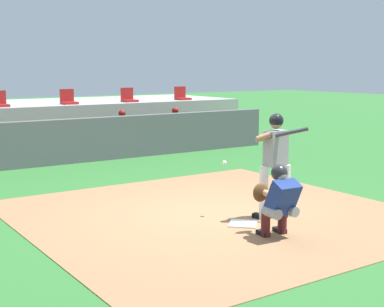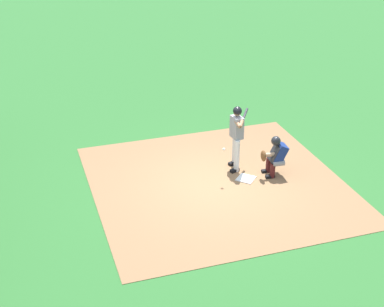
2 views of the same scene
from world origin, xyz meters
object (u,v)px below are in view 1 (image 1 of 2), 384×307
Objects in this scene: dugout_player_1 at (124,131)px; stadium_seat_4 at (129,98)px; home_plate at (243,224)px; stadium_seat_5 at (182,96)px; batter_at_plate at (275,159)px; stadium_seat_3 at (68,100)px; dugout_player_2 at (177,127)px; catcher_crouched at (278,198)px.

dugout_player_1 is 2.53m from stadium_seat_4.
stadium_seat_5 is (5.42, 10.18, 1.51)m from home_plate.
batter_at_plate is at bearing -104.14° from stadium_seat_4.
stadium_seat_3 and stadium_seat_4 have the same top height.
dugout_player_2 is 2.67m from stadium_seat_5.
dugout_player_1 is at bearing -149.08° from stadium_seat_5.
home_plate is at bearing -96.08° from stadium_seat_3.
dugout_player_1 is at bearing 76.07° from home_plate.
home_plate is at bearing -118.02° from stadium_seat_5.
stadium_seat_4 is at bearing 73.56° from catcher_crouched.
stadium_seat_3 reaches higher than batter_at_plate.
stadium_seat_3 reaches higher than dugout_player_2.
stadium_seat_3 and stadium_seat_5 have the same top height.
stadium_seat_3 is 1.00× the size of stadium_seat_5.
stadium_seat_3 is (-2.84, 2.03, 0.86)m from dugout_player_2.
home_plate is 0.92× the size of stadium_seat_3.
stadium_seat_4 is (2.17, 0.00, 0.00)m from stadium_seat_3.
catcher_crouched is at bearing -113.63° from dugout_player_2.
home_plate is 0.24× the size of batter_at_plate.
dugout_player_1 is 1.00× the size of dugout_player_2.
catcher_crouched is at bearing -106.44° from stadium_seat_4.
home_plate is 0.92× the size of stadium_seat_4.
catcher_crouched is 11.07m from stadium_seat_3.
batter_at_plate is at bearing 50.41° from catcher_crouched.
batter_at_plate reaches higher than catcher_crouched.
catcher_crouched reaches higher than home_plate.
dugout_player_2 is 3.60m from stadium_seat_3.
stadium_seat_4 reaches higher than home_plate.
stadium_seat_3 is at bearing 87.78° from batter_at_plate.
batter_at_plate is 10.18m from stadium_seat_3.
batter_at_plate is 8.75m from dugout_player_2.
stadium_seat_3 is at bearing 114.72° from dugout_player_1.
dugout_player_1 reaches higher than catcher_crouched.
stadium_seat_5 is (2.17, 0.00, 0.00)m from stadium_seat_4.
stadium_seat_4 reaches higher than batter_at_plate.
stadium_seat_5 is at bearing 65.05° from batter_at_plate.
home_plate is 0.24× the size of catcher_crouched.
catcher_crouched is 11.49m from stadium_seat_4.
stadium_seat_5 is (4.73, 10.16, 0.50)m from batter_at_plate.
stadium_seat_5 is (3.40, 2.03, 0.86)m from dugout_player_1.
home_plate is 10.79m from stadium_seat_4.
dugout_player_1 is 2.40m from stadium_seat_3.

